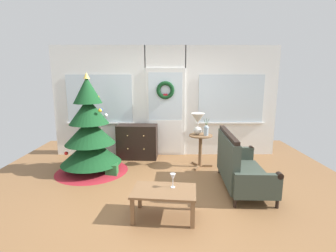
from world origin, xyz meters
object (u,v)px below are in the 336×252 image
table_lamp (198,121)px  gift_box (112,169)px  side_table (200,144)px  dresser_cabinet (137,142)px  wine_glass (173,177)px  coffee_table (164,194)px  settee_sofa (239,167)px  flower_vase (206,130)px  christmas_tree (90,137)px

table_lamp → gift_box: bearing=-164.1°
side_table → gift_box: 1.84m
dresser_cabinet → wine_glass: (0.75, -2.41, 0.14)m
coffee_table → wine_glass: bearing=34.3°
settee_sofa → dresser_cabinet: bearing=139.5°
table_lamp → coffee_table: size_ratio=0.49×
settee_sofa → side_table: 1.14m
dresser_cabinet → flower_vase: bearing=-23.6°
dresser_cabinet → table_lamp: bearing=-22.5°
christmas_tree → flower_vase: size_ratio=5.53×
settee_sofa → gift_box: size_ratio=6.69×
settee_sofa → flower_vase: flower_vase is taller
coffee_table → gift_box: 1.80m
table_lamp → wine_glass: size_ratio=2.26×
flower_vase → gift_box: size_ratio=1.60×
christmas_tree → side_table: bearing=6.2°
table_lamp → flower_vase: size_ratio=1.26×
christmas_tree → dresser_cabinet: bearing=44.9°
side_table → christmas_tree: bearing=-173.8°
christmas_tree → dresser_cabinet: christmas_tree is taller
settee_sofa → flower_vase: bearing=112.9°
gift_box → wine_glass: bearing=-50.8°
wine_glass → christmas_tree: bearing=134.6°
settee_sofa → wine_glass: 1.39m
dresser_cabinet → wine_glass: dresser_cabinet is taller
settee_sofa → table_lamp: bearing=118.1°
side_table → gift_box: size_ratio=3.13×
dresser_cabinet → gift_box: (-0.38, -1.02, -0.28)m
side_table → settee_sofa: bearing=-63.6°
settee_sofa → christmas_tree: bearing=163.8°
table_lamp → christmas_tree: bearing=-172.6°
settee_sofa → coffee_table: (-1.24, -0.89, -0.05)m
christmas_tree → settee_sofa: size_ratio=1.32×
christmas_tree → wine_glass: christmas_tree is taller
dresser_cabinet → settee_sofa: size_ratio=0.63×
wine_glass → coffee_table: bearing=-145.7°
table_lamp → gift_box: size_ratio=2.01×
settee_sofa → wine_glass: bearing=-144.1°
dresser_cabinet → gift_box: 1.13m
settee_sofa → table_lamp: table_lamp is taller
table_lamp → coffee_table: table_lamp is taller
flower_vase → coffee_table: size_ratio=0.39×
table_lamp → coffee_table: bearing=-109.0°
coffee_table → settee_sofa: bearing=35.7°
christmas_tree → side_table: size_ratio=2.83×
flower_vase → wine_glass: flower_vase is taller
wine_glass → flower_vase: bearing=68.0°
flower_vase → wine_glass: (-0.72, -1.77, -0.27)m
christmas_tree → coffee_table: 2.25m
settee_sofa → gift_box: 2.34m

